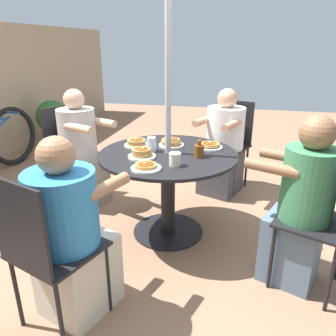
{
  "coord_description": "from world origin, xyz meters",
  "views": [
    {
      "loc": [
        -2.41,
        -0.56,
        1.53
      ],
      "look_at": [
        0.0,
        0.0,
        0.59
      ],
      "focal_mm": 35.0,
      "sensor_mm": 36.0,
      "label": 1
    }
  ],
  "objects_px": {
    "patio_chair_north": "(69,147)",
    "pancake_plate_e": "(137,143)",
    "coffee_cup": "(175,159)",
    "drinking_glass_a": "(151,144)",
    "pancake_plate_c": "(142,154)",
    "potted_shrub": "(53,121)",
    "patio_chair_west": "(230,139)",
    "pancake_plate_d": "(210,146)",
    "diner_south": "(300,210)",
    "diner_east": "(71,239)",
    "diner_west": "(223,148)",
    "patio_chair_south": "(330,215)",
    "diner_north": "(81,154)",
    "syrup_bottle": "(199,150)",
    "pancake_plate_a": "(146,167)",
    "pancake_plate_b": "(171,143)",
    "patio_chair_east": "(43,246)",
    "patio_table": "(168,173)"
  },
  "relations": [
    {
      "from": "patio_chair_north",
      "to": "pancake_plate_e",
      "type": "distance_m",
      "value": 0.91
    },
    {
      "from": "coffee_cup",
      "to": "drinking_glass_a",
      "type": "xyz_separation_m",
      "value": [
        0.29,
        0.25,
        0.01
      ]
    },
    {
      "from": "pancake_plate_c",
      "to": "potted_shrub",
      "type": "bearing_deg",
      "value": 44.03
    },
    {
      "from": "patio_chair_west",
      "to": "pancake_plate_d",
      "type": "xyz_separation_m",
      "value": [
        -0.93,
        0.13,
        0.19
      ]
    },
    {
      "from": "diner_south",
      "to": "patio_chair_west",
      "type": "xyz_separation_m",
      "value": [
        1.53,
        0.52,
        0.02
      ]
    },
    {
      "from": "diner_east",
      "to": "pancake_plate_d",
      "type": "height_order",
      "value": "diner_east"
    },
    {
      "from": "diner_west",
      "to": "potted_shrub",
      "type": "xyz_separation_m",
      "value": [
        1.12,
        2.71,
        -0.09
      ]
    },
    {
      "from": "patio_chair_north",
      "to": "diner_west",
      "type": "distance_m",
      "value": 1.6
    },
    {
      "from": "patio_chair_south",
      "to": "pancake_plate_e",
      "type": "relative_size",
      "value": 4.5
    },
    {
      "from": "diner_east",
      "to": "coffee_cup",
      "type": "relative_size",
      "value": 11.67
    },
    {
      "from": "diner_north",
      "to": "pancake_plate_e",
      "type": "relative_size",
      "value": 5.38
    },
    {
      "from": "syrup_bottle",
      "to": "pancake_plate_a",
      "type": "bearing_deg",
      "value": 136.98
    },
    {
      "from": "diner_east",
      "to": "coffee_cup",
      "type": "bearing_deg",
      "value": 76.62
    },
    {
      "from": "diner_north",
      "to": "pancake_plate_c",
      "type": "bearing_deg",
      "value": 77.71
    },
    {
      "from": "pancake_plate_b",
      "to": "coffee_cup",
      "type": "bearing_deg",
      "value": -164.25
    },
    {
      "from": "pancake_plate_a",
      "to": "pancake_plate_d",
      "type": "bearing_deg",
      "value": -32.34
    },
    {
      "from": "diner_north",
      "to": "pancake_plate_b",
      "type": "xyz_separation_m",
      "value": [
        -0.19,
        -0.95,
        0.23
      ]
    },
    {
      "from": "pancake_plate_e",
      "to": "syrup_bottle",
      "type": "relative_size",
      "value": 1.58
    },
    {
      "from": "patio_chair_south",
      "to": "pancake_plate_c",
      "type": "distance_m",
      "value": 1.35
    },
    {
      "from": "patio_chair_east",
      "to": "pancake_plate_b",
      "type": "distance_m",
      "value": 1.41
    },
    {
      "from": "patio_chair_south",
      "to": "pancake_plate_c",
      "type": "xyz_separation_m",
      "value": [
        0.31,
        1.3,
        0.2
      ]
    },
    {
      "from": "patio_chair_east",
      "to": "patio_chair_west",
      "type": "xyz_separation_m",
      "value": [
        2.29,
        -0.83,
        0.0
      ]
    },
    {
      "from": "patio_table",
      "to": "patio_chair_east",
      "type": "height_order",
      "value": "patio_chair_east"
    },
    {
      "from": "patio_table",
      "to": "pancake_plate_c",
      "type": "height_order",
      "value": "pancake_plate_c"
    },
    {
      "from": "pancake_plate_b",
      "to": "pancake_plate_e",
      "type": "height_order",
      "value": "pancake_plate_b"
    },
    {
      "from": "patio_chair_south",
      "to": "syrup_bottle",
      "type": "bearing_deg",
      "value": 86.62
    },
    {
      "from": "patio_chair_west",
      "to": "diner_west",
      "type": "relative_size",
      "value": 0.86
    },
    {
      "from": "patio_table",
      "to": "patio_chair_west",
      "type": "bearing_deg",
      "value": -21.17
    },
    {
      "from": "pancake_plate_c",
      "to": "pancake_plate_b",
      "type": "bearing_deg",
      "value": -24.37
    },
    {
      "from": "patio_chair_east",
      "to": "diner_east",
      "type": "relative_size",
      "value": 0.86
    },
    {
      "from": "pancake_plate_d",
      "to": "pancake_plate_e",
      "type": "xyz_separation_m",
      "value": [
        -0.08,
        0.61,
        0.01
      ]
    },
    {
      "from": "diner_east",
      "to": "pancake_plate_b",
      "type": "xyz_separation_m",
      "value": [
        1.17,
        -0.32,
        0.25
      ]
    },
    {
      "from": "patio_chair_east",
      "to": "drinking_glass_a",
      "type": "distance_m",
      "value": 1.22
    },
    {
      "from": "pancake_plate_b",
      "to": "diner_east",
      "type": "bearing_deg",
      "value": 164.72
    },
    {
      "from": "diner_north",
      "to": "patio_chair_south",
      "type": "height_order",
      "value": "diner_north"
    },
    {
      "from": "diner_north",
      "to": "patio_chair_west",
      "type": "height_order",
      "value": "diner_north"
    },
    {
      "from": "diner_north",
      "to": "pancake_plate_d",
      "type": "xyz_separation_m",
      "value": [
        -0.18,
        -1.28,
        0.22
      ]
    },
    {
      "from": "diner_south",
      "to": "syrup_bottle",
      "type": "bearing_deg",
      "value": 85.87
    },
    {
      "from": "potted_shrub",
      "to": "diner_north",
      "type": "bearing_deg",
      "value": -141.27
    },
    {
      "from": "pancake_plate_b",
      "to": "pancake_plate_c",
      "type": "bearing_deg",
      "value": 155.63
    },
    {
      "from": "pancake_plate_e",
      "to": "pancake_plate_d",
      "type": "bearing_deg",
      "value": -82.18
    },
    {
      "from": "patio_chair_east",
      "to": "patio_chair_south",
      "type": "distance_m",
      "value": 1.67
    },
    {
      "from": "patio_table",
      "to": "patio_chair_south",
      "type": "relative_size",
      "value": 1.16
    },
    {
      "from": "pancake_plate_c",
      "to": "syrup_bottle",
      "type": "height_order",
      "value": "syrup_bottle"
    },
    {
      "from": "diner_south",
      "to": "patio_chair_west",
      "type": "bearing_deg",
      "value": 41.21
    },
    {
      "from": "patio_chair_north",
      "to": "patio_chair_west",
      "type": "height_order",
      "value": "same"
    },
    {
      "from": "syrup_bottle",
      "to": "pancake_plate_d",
      "type": "bearing_deg",
      "value": -12.26
    },
    {
      "from": "patio_chair_south",
      "to": "pancake_plate_b",
      "type": "distance_m",
      "value": 1.33
    },
    {
      "from": "diner_south",
      "to": "pancake_plate_a",
      "type": "bearing_deg",
      "value": 111.72
    },
    {
      "from": "patio_chair_south",
      "to": "potted_shrub",
      "type": "height_order",
      "value": "patio_chair_south"
    }
  ]
}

